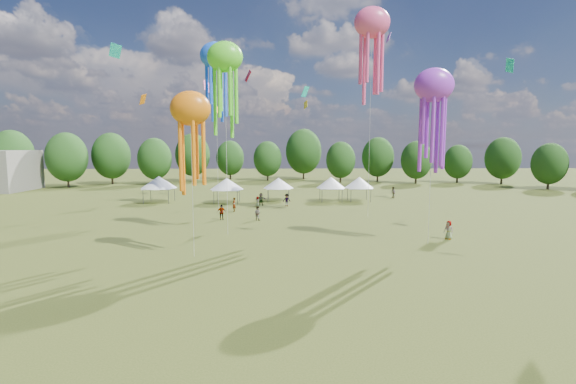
{
  "coord_description": "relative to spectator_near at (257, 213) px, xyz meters",
  "views": [
    {
      "loc": [
        -2.47,
        -10.58,
        8.89
      ],
      "look_at": [
        -1.73,
        15.0,
        6.0
      ],
      "focal_mm": 25.5,
      "sensor_mm": 36.0,
      "label": 1
    }
  ],
  "objects": [
    {
      "name": "spectator_near",
      "position": [
        0.0,
        0.0,
        0.0
      ],
      "size": [
        1.01,
        0.93,
        1.67
      ],
      "primitive_type": "imported",
      "rotation": [
        0.0,
        0.0,
        2.67
      ],
      "color": "gray",
      "rests_on": "ground"
    },
    {
      "name": "spectators_far",
      "position": [
        5.95,
        8.9,
        0.08
      ],
      "size": [
        27.63,
        31.82,
        1.93
      ],
      "color": "gray",
      "rests_on": "ground"
    },
    {
      "name": "festival_tents",
      "position": [
        -0.27,
        16.44,
        2.2
      ],
      "size": [
        36.91,
        7.6,
        4.17
      ],
      "color": "#47474C",
      "rests_on": "ground"
    },
    {
      "name": "show_kites",
      "position": [
        4.17,
        -1.98,
        16.28
      ],
      "size": [
        25.79,
        27.06,
        25.45
      ],
      "color": "#58EF27",
      "rests_on": "ground"
    },
    {
      "name": "treeline",
      "position": [
        0.88,
        24.64,
        5.71
      ],
      "size": [
        201.57,
        95.24,
        13.43
      ],
      "color": "#38281C",
      "rests_on": "ground"
    }
  ]
}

